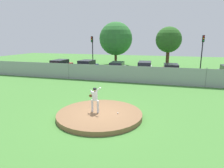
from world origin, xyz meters
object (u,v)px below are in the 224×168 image
(baseball, at_px, (118,113))
(parked_car_white, at_px, (145,69))
(pitcher_youth, at_px, (95,97))
(parked_car_burgundy, at_px, (171,71))
(traffic_light_near, at_px, (92,47))
(parked_car_navy, at_px, (87,67))
(traffic_light_far, at_px, (202,48))
(traffic_cone_orange, at_px, (134,72))
(parked_car_red, at_px, (60,66))
(parked_car_silver, at_px, (117,69))

(baseball, xyz_separation_m, parked_car_white, (-0.23, 14.72, 0.54))
(pitcher_youth, bearing_deg, baseball, 5.61)
(parked_car_burgundy, xyz_separation_m, traffic_light_near, (-11.89, 3.92, 2.64))
(parked_car_burgundy, bearing_deg, traffic_light_near, 161.74)
(parked_car_navy, bearing_deg, traffic_light_near, 99.86)
(pitcher_youth, height_order, parked_car_white, pitcher_youth)
(parked_car_white, relative_size, traffic_light_far, 0.95)
(pitcher_youth, relative_size, baseball, 21.82)
(pitcher_youth, bearing_deg, parked_car_burgundy, 73.07)
(parked_car_burgundy, bearing_deg, traffic_light_far, 43.92)
(parked_car_navy, height_order, traffic_cone_orange, parked_car_navy)
(parked_car_red, relative_size, traffic_light_far, 0.93)
(baseball, relative_size, parked_car_navy, 0.02)
(baseball, height_order, parked_car_burgundy, parked_car_burgundy)
(parked_car_silver, bearing_deg, pitcher_youth, -80.68)
(parked_car_navy, bearing_deg, baseball, -60.42)
(traffic_cone_orange, height_order, traffic_light_far, traffic_light_far)
(parked_car_red, height_order, parked_car_silver, parked_car_red)
(parked_car_silver, height_order, parked_car_burgundy, parked_car_silver)
(parked_car_burgundy, bearing_deg, parked_car_navy, -179.73)
(parked_car_navy, bearing_deg, parked_car_white, 2.45)
(traffic_cone_orange, bearing_deg, parked_car_navy, -167.87)
(baseball, bearing_deg, parked_car_white, 90.89)
(parked_car_navy, distance_m, traffic_light_near, 4.79)
(parked_car_silver, relative_size, traffic_light_far, 0.94)
(parked_car_burgundy, bearing_deg, traffic_cone_orange, 164.58)
(pitcher_youth, relative_size, parked_car_navy, 0.39)
(parked_car_navy, height_order, parked_car_red, parked_car_navy)
(pitcher_youth, height_order, parked_car_burgundy, pitcher_youth)
(traffic_light_far, bearing_deg, traffic_cone_orange, -164.44)
(baseball, bearing_deg, parked_car_silver, 104.89)
(pitcher_youth, height_order, baseball, pitcher_youth)
(parked_car_navy, xyz_separation_m, parked_car_silver, (4.43, -0.35, -0.02))
(traffic_light_near, bearing_deg, parked_car_red, -130.61)
(traffic_cone_orange, distance_m, traffic_light_near, 8.19)
(parked_car_red, xyz_separation_m, traffic_light_far, (19.23, 3.86, 2.65))
(traffic_light_near, bearing_deg, parked_car_silver, -40.15)
(traffic_light_near, relative_size, traffic_light_far, 0.98)
(pitcher_youth, distance_m, parked_car_burgundy, 15.23)
(traffic_cone_orange, xyz_separation_m, traffic_light_far, (8.68, 2.42, 3.22))
(traffic_cone_orange, bearing_deg, baseball, -83.62)
(parked_car_navy, distance_m, parked_car_white, 7.94)
(parked_car_navy, height_order, traffic_light_far, traffic_light_far)
(parked_car_white, bearing_deg, pitcher_youth, -94.52)
(parked_car_red, bearing_deg, pitcher_youth, -52.94)
(parked_car_silver, xyz_separation_m, traffic_cone_orange, (1.97, 1.72, -0.55))
(pitcher_youth, height_order, traffic_cone_orange, pitcher_youth)
(pitcher_youth, bearing_deg, parked_car_navy, 114.97)
(parked_car_red, distance_m, traffic_cone_orange, 10.67)
(parked_car_burgundy, relative_size, traffic_cone_orange, 8.09)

